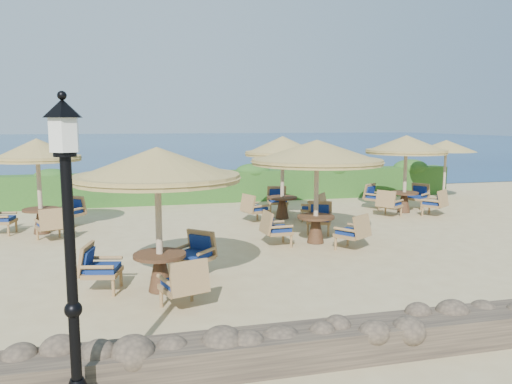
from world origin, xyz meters
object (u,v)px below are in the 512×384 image
at_px(cafe_set_2, 38,170).
at_px(cafe_set_4, 406,160).
at_px(extra_parasol, 446,146).
at_px(cafe_set_0, 158,186).
at_px(cafe_set_3, 282,163).
at_px(cafe_set_1, 317,165).
at_px(lamp_post, 71,276).

height_order(cafe_set_2, cafe_set_4, same).
xyz_separation_m(extra_parasol, cafe_set_0, (-11.53, -8.13, -0.21)).
xyz_separation_m(cafe_set_2, cafe_set_3, (7.18, 0.48, 0.03)).
bearing_deg(cafe_set_0, cafe_set_1, 34.33).
distance_m(lamp_post, cafe_set_0, 4.03).
xyz_separation_m(cafe_set_0, cafe_set_3, (4.24, 6.17, -0.14)).
distance_m(extra_parasol, cafe_set_0, 14.11).
relative_size(cafe_set_0, cafe_set_3, 1.10).
xyz_separation_m(extra_parasol, cafe_set_1, (-7.43, -5.33, -0.15)).
distance_m(lamp_post, cafe_set_4, 14.00).
relative_size(lamp_post, cafe_set_1, 0.98).
height_order(lamp_post, cafe_set_0, lamp_post).
xyz_separation_m(extra_parasol, cafe_set_3, (-7.29, -1.96, -0.36)).
bearing_deg(cafe_set_0, cafe_set_3, 55.52).
height_order(cafe_set_1, cafe_set_2, same).
bearing_deg(lamp_post, cafe_set_4, 46.06).
bearing_deg(lamp_post, cafe_set_2, 101.07).
bearing_deg(cafe_set_2, lamp_post, -78.93).
distance_m(cafe_set_2, cafe_set_4, 11.60).
height_order(cafe_set_1, cafe_set_3, same).
height_order(extra_parasol, cafe_set_0, cafe_set_0).
relative_size(extra_parasol, cafe_set_1, 0.72).
xyz_separation_m(cafe_set_2, cafe_set_4, (11.58, 0.52, 0.03)).
relative_size(cafe_set_0, cafe_set_2, 1.10).
distance_m(lamp_post, cafe_set_3, 11.36).
bearing_deg(extra_parasol, cafe_set_3, -164.94).
relative_size(cafe_set_0, cafe_set_4, 1.09).
distance_m(cafe_set_0, cafe_set_4, 10.65).
xyz_separation_m(lamp_post, extra_parasol, (12.60, 12.00, 0.62)).
relative_size(extra_parasol, cafe_set_2, 0.88).
bearing_deg(cafe_set_1, cafe_set_0, -145.67).
xyz_separation_m(lamp_post, cafe_set_1, (5.17, 6.67, 0.47)).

